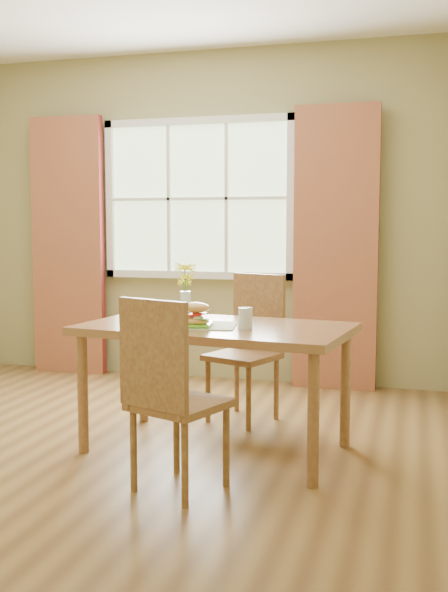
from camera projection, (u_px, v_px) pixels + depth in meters
room at (98, 214)px, 3.94m from camera, size 4.24×3.84×2.74m
window at (198, 199)px, 5.71m from camera, size 1.62×0.06×1.32m
curtain_left at (68, 246)px, 5.97m from camera, size 0.65×0.08×2.20m
curtain_right at (336, 249)px, 5.36m from camera, size 0.65×0.08×2.20m
dining_table at (216, 338)px, 3.91m from camera, size 1.58×1.02×0.72m
chair_near at (169, 388)px, 3.27m from camera, size 0.51×0.51×0.95m
chair_far at (250, 340)px, 4.59m from camera, size 0.52×0.52×0.96m
placemat at (195, 325)px, 3.86m from camera, size 0.50×0.40×0.01m
plate at (192, 325)px, 3.82m from camera, size 0.26×0.26×0.01m
croissant_sandwich at (195, 314)px, 3.77m from camera, size 0.18×0.14×0.13m
water_glass at (245, 319)px, 3.75m from camera, size 0.08×0.08×0.12m
flower_vase at (185, 285)px, 4.17m from camera, size 0.14×0.14×0.33m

